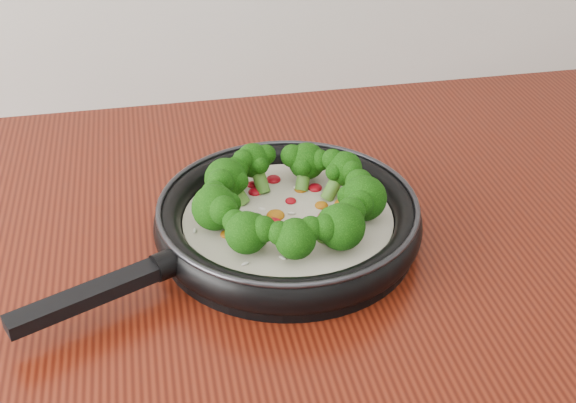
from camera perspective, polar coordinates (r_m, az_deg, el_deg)
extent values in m
cylinder|color=black|center=(0.84, 0.00, -2.57)|extent=(0.37, 0.37, 0.01)
torus|color=black|center=(0.82, 0.00, -1.35)|extent=(0.39, 0.39, 0.03)
torus|color=#2D2D33|center=(0.81, 0.00, -0.20)|extent=(0.38, 0.38, 0.01)
cube|color=black|center=(0.74, -14.35, -6.70)|extent=(0.16, 0.09, 0.01)
cylinder|color=black|center=(0.76, -9.11, -4.69)|extent=(0.04, 0.04, 0.03)
cylinder|color=beige|center=(0.83, 0.00, -1.71)|extent=(0.30, 0.30, 0.02)
ellipsoid|color=#A40713|center=(0.85, 0.21, 0.04)|extent=(0.02, 0.02, 0.01)
ellipsoid|color=#A40713|center=(0.79, 3.58, -2.56)|extent=(0.02, 0.02, 0.01)
ellipsoid|color=#B8630B|center=(0.82, -0.95, -1.06)|extent=(0.03, 0.03, 0.01)
ellipsoid|color=#A40713|center=(0.83, 3.96, -0.85)|extent=(0.02, 0.02, 0.01)
ellipsoid|color=#A40713|center=(0.82, 2.83, -1.11)|extent=(0.02, 0.02, 0.01)
ellipsoid|color=#B8630B|center=(0.81, -2.61, -1.59)|extent=(0.03, 0.03, 0.01)
ellipsoid|color=#A40713|center=(0.83, 6.06, -0.75)|extent=(0.02, 0.02, 0.01)
ellipsoid|color=#A40713|center=(0.79, 0.97, -2.45)|extent=(0.02, 0.02, 0.01)
ellipsoid|color=#B8630B|center=(0.80, -4.66, -2.49)|extent=(0.02, 0.02, 0.01)
ellipsoid|color=#A40713|center=(0.88, -2.73, 1.28)|extent=(0.02, 0.02, 0.01)
ellipsoid|color=#A40713|center=(0.87, 2.06, 1.03)|extent=(0.02, 0.02, 0.01)
ellipsoid|color=#B8630B|center=(0.84, 4.19, -0.21)|extent=(0.02, 0.02, 0.01)
ellipsoid|color=#A40713|center=(0.79, 4.83, -2.78)|extent=(0.02, 0.02, 0.01)
ellipsoid|color=#A40713|center=(0.81, -1.14, -1.71)|extent=(0.02, 0.02, 0.01)
ellipsoid|color=#B8630B|center=(0.80, 4.36, -2.49)|extent=(0.02, 0.02, 0.01)
ellipsoid|color=#A40713|center=(0.84, 4.84, -0.50)|extent=(0.01, 0.01, 0.01)
ellipsoid|color=#A40713|center=(0.89, -1.11, 1.67)|extent=(0.02, 0.02, 0.01)
ellipsoid|color=#B8630B|center=(0.84, 2.54, -0.30)|extent=(0.02, 0.02, 0.01)
ellipsoid|color=#A40713|center=(0.80, 3.25, -2.39)|extent=(0.02, 0.02, 0.01)
ellipsoid|color=#A40713|center=(0.79, -0.61, -2.69)|extent=(0.02, 0.02, 0.01)
ellipsoid|color=#B8630B|center=(0.87, 0.98, 0.95)|extent=(0.02, 0.02, 0.01)
ellipsoid|color=#A40713|center=(0.85, 5.80, 0.03)|extent=(0.03, 0.03, 0.01)
ellipsoid|color=#A40713|center=(0.86, -2.50, 0.73)|extent=(0.02, 0.02, 0.01)
ellipsoid|color=white|center=(0.82, 0.29, -1.48)|extent=(0.01, 0.00, 0.00)
ellipsoid|color=white|center=(0.88, -1.92, 1.23)|extent=(0.01, 0.01, 0.00)
ellipsoid|color=white|center=(0.84, 2.66, -0.42)|extent=(0.01, 0.01, 0.00)
ellipsoid|color=white|center=(0.75, -3.28, -4.73)|extent=(0.01, 0.01, 0.00)
ellipsoid|color=white|center=(0.83, -6.53, -1.02)|extent=(0.00, 0.01, 0.00)
ellipsoid|color=white|center=(0.84, -1.97, -0.57)|extent=(0.01, 0.01, 0.00)
ellipsoid|color=white|center=(0.88, -4.42, 1.29)|extent=(0.01, 0.01, 0.00)
ellipsoid|color=white|center=(0.80, -1.99, -2.16)|extent=(0.01, 0.01, 0.00)
ellipsoid|color=white|center=(0.87, 0.59, 1.01)|extent=(0.01, 0.01, 0.00)
ellipsoid|color=white|center=(0.80, -7.07, -2.19)|extent=(0.00, 0.01, 0.00)
ellipsoid|color=white|center=(0.82, 2.41, -1.48)|extent=(0.01, 0.00, 0.00)
ellipsoid|color=white|center=(0.86, 3.28, 0.47)|extent=(0.01, 0.01, 0.00)
ellipsoid|color=white|center=(0.81, -3.34, -1.96)|extent=(0.01, 0.01, 0.00)
ellipsoid|color=white|center=(0.83, 5.90, -1.17)|extent=(0.01, 0.01, 0.00)
ellipsoid|color=white|center=(0.83, 3.43, -0.90)|extent=(0.01, 0.00, 0.00)
ellipsoid|color=white|center=(0.85, -5.81, -0.15)|extent=(0.01, 0.01, 0.00)
ellipsoid|color=white|center=(0.89, -4.91, 1.50)|extent=(0.01, 0.01, 0.00)
ellipsoid|color=white|center=(0.87, 1.17, 0.97)|extent=(0.01, 0.01, 0.00)
ellipsoid|color=white|center=(0.76, -0.42, -4.27)|extent=(0.01, 0.01, 0.00)
ellipsoid|color=white|center=(0.80, -0.90, -2.13)|extent=(0.01, 0.01, 0.00)
ellipsoid|color=white|center=(0.84, -7.14, -0.68)|extent=(0.00, 0.01, 0.00)
ellipsoid|color=white|center=(0.80, -3.27, -2.35)|extent=(0.01, 0.01, 0.00)
ellipsoid|color=white|center=(0.79, 4.56, -2.80)|extent=(0.00, 0.01, 0.00)
ellipsoid|color=white|center=(0.83, 0.27, -0.90)|extent=(0.01, 0.01, 0.00)
ellipsoid|color=white|center=(0.86, -2.44, 0.58)|extent=(0.01, 0.01, 0.00)
cylinder|color=#5B9430|center=(0.85, 3.43, 1.15)|extent=(0.04, 0.03, 0.04)
sphere|color=black|center=(0.85, 4.31, 2.49)|extent=(0.05, 0.05, 0.04)
sphere|color=black|center=(0.86, 3.39, 3.18)|extent=(0.03, 0.03, 0.02)
sphere|color=black|center=(0.84, 4.83, 2.32)|extent=(0.03, 0.03, 0.02)
sphere|color=black|center=(0.84, 3.51, 2.25)|extent=(0.03, 0.03, 0.02)
cylinder|color=#5B9430|center=(0.87, 1.16, 1.74)|extent=(0.03, 0.03, 0.03)
sphere|color=black|center=(0.87, 1.43, 3.08)|extent=(0.06, 0.06, 0.04)
sphere|color=black|center=(0.87, 0.31, 3.47)|extent=(0.04, 0.04, 0.03)
sphere|color=black|center=(0.87, 2.41, 3.13)|extent=(0.03, 0.03, 0.03)
sphere|color=black|center=(0.86, 1.16, 2.67)|extent=(0.03, 0.03, 0.02)
cylinder|color=#5B9430|center=(0.86, -2.12, 1.68)|extent=(0.02, 0.03, 0.04)
sphere|color=black|center=(0.87, -2.66, 3.12)|extent=(0.05, 0.05, 0.04)
sphere|color=black|center=(0.86, -3.40, 3.14)|extent=(0.03, 0.03, 0.03)
sphere|color=black|center=(0.87, -1.67, 3.57)|extent=(0.03, 0.03, 0.02)
sphere|color=black|center=(0.86, -2.17, 2.76)|extent=(0.03, 0.03, 0.02)
cylinder|color=#5B9430|center=(0.84, -3.81, 0.61)|extent=(0.03, 0.03, 0.03)
sphere|color=black|center=(0.84, -4.73, 1.70)|extent=(0.06, 0.06, 0.05)
sphere|color=black|center=(0.82, -5.10, 1.47)|extent=(0.04, 0.04, 0.03)
sphere|color=black|center=(0.85, -3.91, 2.50)|extent=(0.04, 0.04, 0.03)
sphere|color=black|center=(0.83, -3.80, 1.54)|extent=(0.03, 0.03, 0.02)
cylinder|color=#5B9430|center=(0.80, -4.39, -1.20)|extent=(0.03, 0.02, 0.03)
sphere|color=black|center=(0.79, -5.56, -0.46)|extent=(0.06, 0.06, 0.05)
sphere|color=black|center=(0.77, -4.90, -0.66)|extent=(0.04, 0.04, 0.03)
sphere|color=black|center=(0.80, -5.62, 0.59)|extent=(0.04, 0.04, 0.03)
sphere|color=black|center=(0.79, -4.43, -0.16)|extent=(0.03, 0.03, 0.02)
cylinder|color=#5B9430|center=(0.77, -2.48, -2.71)|extent=(0.03, 0.03, 0.03)
sphere|color=black|center=(0.75, -3.16, -2.37)|extent=(0.06, 0.06, 0.04)
sphere|color=black|center=(0.75, -1.90, -2.10)|extent=(0.04, 0.04, 0.03)
sphere|color=black|center=(0.76, -4.04, -1.53)|extent=(0.03, 0.03, 0.03)
sphere|color=black|center=(0.76, -2.48, -1.67)|extent=(0.03, 0.03, 0.02)
cylinder|color=#5B9430|center=(0.76, 0.44, -3.08)|extent=(0.02, 0.03, 0.03)
sphere|color=black|center=(0.74, 0.56, -2.83)|extent=(0.06, 0.06, 0.04)
sphere|color=black|center=(0.74, 1.72, -2.08)|extent=(0.03, 0.03, 0.03)
sphere|color=black|center=(0.74, -0.67, -2.39)|extent=(0.03, 0.03, 0.02)
sphere|color=black|center=(0.75, 0.44, -2.01)|extent=(0.03, 0.03, 0.02)
cylinder|color=#5B9430|center=(0.78, 3.16, -2.38)|extent=(0.03, 0.03, 0.03)
sphere|color=black|center=(0.76, 4.06, -1.91)|extent=(0.06, 0.06, 0.05)
sphere|color=black|center=(0.77, 4.77, -0.79)|extent=(0.04, 0.04, 0.03)
sphere|color=black|center=(0.75, 2.89, -1.98)|extent=(0.04, 0.04, 0.03)
sphere|color=black|center=(0.77, 3.22, -1.28)|extent=(0.03, 0.03, 0.02)
cylinder|color=#5B9430|center=(0.81, 4.54, -0.64)|extent=(0.03, 0.02, 0.03)
sphere|color=black|center=(0.81, 5.75, 0.26)|extent=(0.07, 0.07, 0.05)
sphere|color=black|center=(0.82, 5.40, 1.39)|extent=(0.04, 0.04, 0.03)
sphere|color=black|center=(0.79, 5.50, -0.12)|extent=(0.04, 0.04, 0.03)
sphere|color=black|center=(0.80, 4.60, 0.42)|extent=(0.03, 0.03, 0.02)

